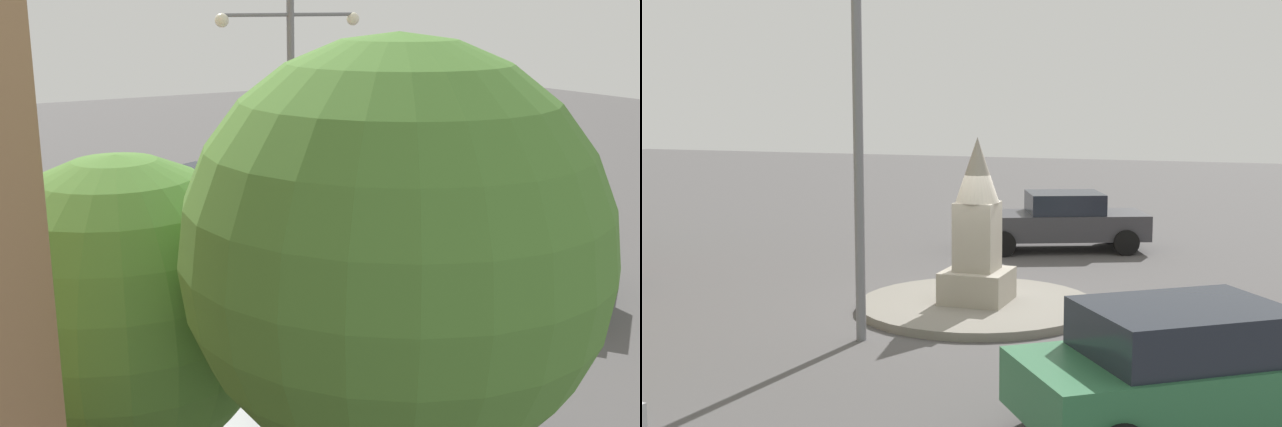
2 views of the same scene
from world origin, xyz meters
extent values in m
plane|color=#4F4C4C|center=(0.00, 0.00, 0.00)|extent=(80.00, 80.00, 0.00)
cylinder|color=gray|center=(0.00, 0.00, 0.08)|extent=(4.40, 4.40, 0.15)
cube|color=#9E9687|center=(0.00, 0.00, 0.45)|extent=(1.18, 1.18, 0.59)
cube|color=#9E9687|center=(0.00, 0.00, 1.37)|extent=(0.73, 0.73, 1.26)
cone|color=#9E9687|center=(0.00, 0.00, 2.59)|extent=(0.81, 0.81, 1.18)
cylinder|color=slate|center=(1.12, 2.57, 3.56)|extent=(0.16, 0.16, 7.12)
cube|color=#38383D|center=(0.01, -6.70, 0.64)|extent=(4.74, 3.33, 0.64)
cube|color=#1E232D|center=(-0.12, -6.76, 1.23)|extent=(2.34, 2.21, 0.52)
cylinder|color=black|center=(1.09, -5.29, 0.32)|extent=(0.68, 0.45, 0.64)
cylinder|color=black|center=(1.77, -6.91, 0.32)|extent=(0.68, 0.45, 0.64)
cylinder|color=black|center=(-1.75, -6.49, 0.32)|extent=(0.68, 0.45, 0.64)
cylinder|color=black|center=(-1.07, -8.11, 0.32)|extent=(0.68, 0.45, 0.64)
cube|color=#2D6B42|center=(-4.33, 4.82, 0.65)|extent=(4.56, 4.05, 0.66)
cube|color=#1E232D|center=(-4.12, 4.97, 1.27)|extent=(2.79, 2.68, 0.57)
cylinder|color=black|center=(-5.00, 3.18, 0.32)|extent=(0.64, 0.56, 0.64)
cylinder|color=black|center=(-2.57, 4.98, 0.32)|extent=(0.64, 0.56, 0.64)
camera|label=1|loc=(8.97, 17.33, 6.76)|focal=44.00mm
camera|label=2|loc=(-4.91, 14.83, 3.88)|focal=48.54mm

